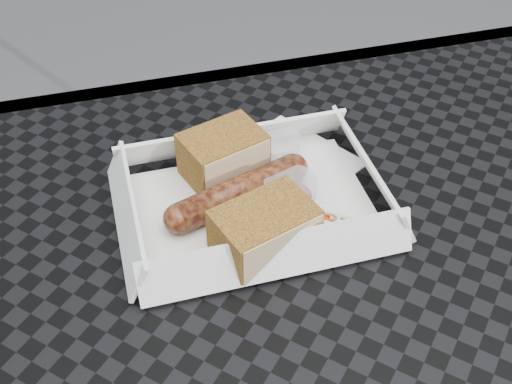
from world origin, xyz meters
TOP-DOWN VIEW (x-y plane):
  - patio_table at (0.00, 0.00)m, footprint 0.80×0.80m
  - food_tray at (-0.13, 0.15)m, footprint 0.22×0.15m
  - bratwurst at (-0.14, 0.16)m, footprint 0.15×0.07m
  - bread_near at (-0.14, 0.20)m, footprint 0.09×0.08m
  - bread_far at (-0.13, 0.10)m, footprint 0.10×0.08m
  - veg_garnish at (-0.07, 0.10)m, footprint 0.03×0.03m
  - napkin at (-0.08, 0.20)m, footprint 0.17×0.17m
  - condiment_cup_sauce at (-0.09, 0.15)m, footprint 0.05×0.05m
  - condiment_cup_empty at (-0.09, 0.21)m, footprint 0.05×0.05m

SIDE VIEW (x-z plane):
  - patio_table at x=0.00m, z-range 0.30..1.04m
  - napkin at x=-0.08m, z-range 0.74..0.75m
  - food_tray at x=-0.13m, z-range 0.74..0.75m
  - veg_garnish at x=-0.07m, z-range 0.75..0.75m
  - condiment_cup_sauce at x=-0.09m, z-range 0.74..0.78m
  - condiment_cup_empty at x=-0.09m, z-range 0.74..0.78m
  - bratwurst at x=-0.14m, z-range 0.75..0.78m
  - bread_far at x=-0.13m, z-range 0.75..0.79m
  - bread_near at x=-0.14m, z-range 0.75..0.80m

